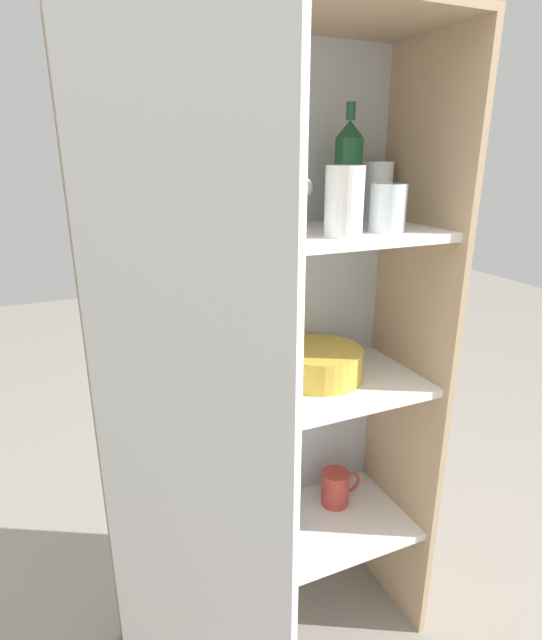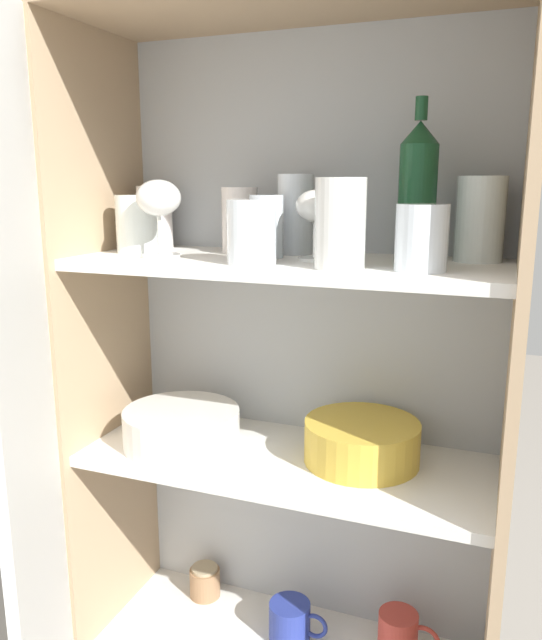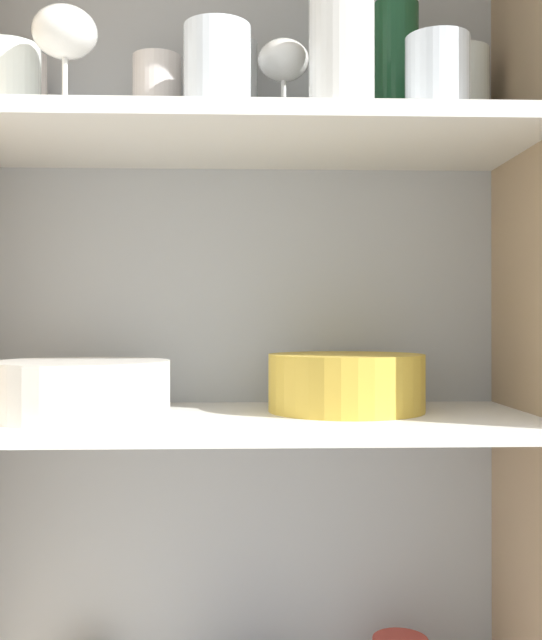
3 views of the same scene
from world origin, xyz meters
name	(u,v)px [view 2 (image 2 of 3)]	position (x,y,z in m)	size (l,w,h in m)	color
cupboard_back_panel	(310,420)	(0.00, 0.31, 0.77)	(0.79, 0.02, 1.54)	#B2B7BC
cupboard_side_left	(112,422)	(-0.39, 0.15, 0.77)	(0.02, 0.33, 1.54)	tan
cupboard_side_right	(504,484)	(0.39, 0.15, 0.77)	(0.02, 0.33, 1.54)	tan
cupboard_top_panel	(288,0)	(0.00, 0.15, 1.55)	(0.79, 0.33, 0.02)	tan
shelf_board_middle	(285,461)	(0.00, 0.15, 0.75)	(0.76, 0.30, 0.02)	white
shelf_board_upper	(286,265)	(0.00, 0.15, 1.12)	(0.76, 0.30, 0.02)	white
cupboard_door	(36,505)	(-0.29, -0.19, 0.77)	(0.22, 0.34, 1.54)	silver
tumbler_glass_0	(266,226)	(-0.04, 0.16, 1.19)	(0.06, 0.06, 0.11)	white
tumbler_glass_1	(137,224)	(-0.31, 0.15, 1.19)	(0.08, 0.08, 0.11)	white
tumbler_glass_2	(340,224)	(0.12, 0.06, 1.20)	(0.08, 0.08, 0.14)	white
tumbler_glass_3	(155,217)	(-0.32, 0.23, 1.19)	(0.07, 0.07, 0.13)	silver
tumbler_glass_4	(240,220)	(-0.12, 0.23, 1.19)	(0.07, 0.07, 0.12)	silver
tumbler_glass_5	(421,238)	(0.24, 0.08, 1.18)	(0.08, 0.08, 0.10)	white
tumbler_glass_6	(252,232)	(-0.03, 0.07, 1.18)	(0.08, 0.08, 0.11)	white
tumbler_glass_7	(480,219)	(0.32, 0.24, 1.20)	(0.08, 0.08, 0.14)	white
tumbler_glass_8	(295,214)	(-0.01, 0.24, 1.21)	(0.07, 0.07, 0.15)	white
wine_glass_0	(159,202)	(-0.22, 0.09, 1.23)	(0.08, 0.08, 0.14)	white
wine_glass_1	(315,210)	(0.05, 0.15, 1.22)	(0.07, 0.07, 0.12)	white
wine_bottle	(417,191)	(0.21, 0.21, 1.25)	(0.06, 0.06, 0.27)	#194728
plate_stack_white	(182,427)	(-0.21, 0.13, 0.79)	(0.23, 0.23, 0.07)	white
mixing_bowl_large	(362,440)	(0.14, 0.18, 0.80)	(0.21, 0.21, 0.08)	gold
coffee_mug_primary	(399,637)	(0.22, 0.20, 0.39)	(0.12, 0.08, 0.10)	#BC3D33
coffee_mug_extra_1	(291,622)	(0.00, 0.18, 0.37)	(0.12, 0.09, 0.08)	#283893
storage_jar	(205,581)	(-0.23, 0.24, 0.37)	(0.07, 0.07, 0.07)	#99704C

